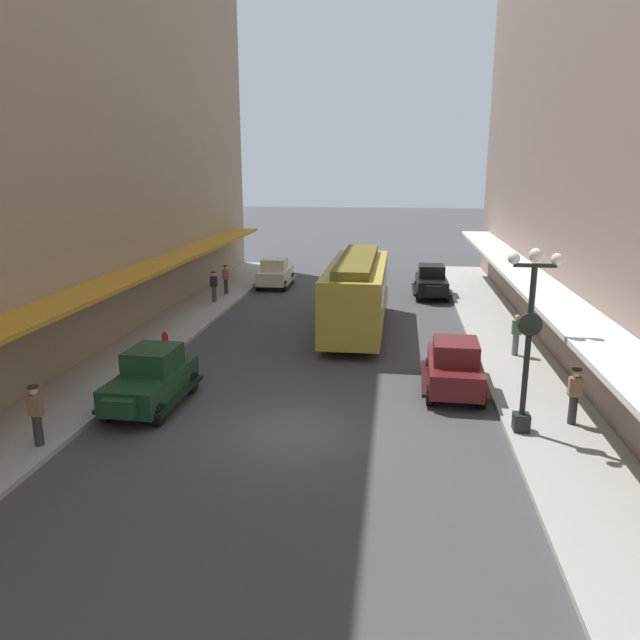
{
  "coord_description": "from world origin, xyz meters",
  "views": [
    {
      "loc": [
        2.77,
        -15.79,
        7.36
      ],
      "look_at": [
        0.0,
        6.0,
        1.8
      ],
      "focal_mm": 33.95,
      "sensor_mm": 36.0,
      "label": 1
    }
  ],
  "objects_px": {
    "parked_car_1": "(275,272)",
    "pedestrian_2": "(226,279)",
    "streetcar": "(357,290)",
    "fire_hydrant": "(165,342)",
    "parked_car_0": "(431,281)",
    "pedestrian_4": "(36,415)",
    "parked_car_2": "(454,365)",
    "lamp_post_with_clock": "(529,334)",
    "pedestrian_3": "(516,335)",
    "pedestrian_1": "(214,286)",
    "parked_car_3": "(151,377)",
    "pedestrian_0": "(574,396)"
  },
  "relations": [
    {
      "from": "pedestrian_2",
      "to": "pedestrian_3",
      "type": "xyz_separation_m",
      "value": [
        14.63,
        -10.23,
        -0.02
      ]
    },
    {
      "from": "pedestrian_1",
      "to": "pedestrian_2",
      "type": "height_order",
      "value": "same"
    },
    {
      "from": "parked_car_3",
      "to": "fire_hydrant",
      "type": "distance_m",
      "value": 5.43
    },
    {
      "from": "pedestrian_1",
      "to": "lamp_post_with_clock",
      "type": "bearing_deg",
      "value": -48.42
    },
    {
      "from": "parked_car_2",
      "to": "pedestrian_3",
      "type": "relative_size",
      "value": 2.62
    },
    {
      "from": "streetcar",
      "to": "fire_hydrant",
      "type": "distance_m",
      "value": 8.87
    },
    {
      "from": "parked_car_1",
      "to": "pedestrian_3",
      "type": "xyz_separation_m",
      "value": [
        12.32,
        -13.35,
        0.05
      ]
    },
    {
      "from": "pedestrian_2",
      "to": "streetcar",
      "type": "bearing_deg",
      "value": -39.78
    },
    {
      "from": "pedestrian_2",
      "to": "pedestrian_3",
      "type": "bearing_deg",
      "value": -34.95
    },
    {
      "from": "pedestrian_3",
      "to": "parked_car_1",
      "type": "bearing_deg",
      "value": 132.69
    },
    {
      "from": "lamp_post_with_clock",
      "to": "fire_hydrant",
      "type": "height_order",
      "value": "lamp_post_with_clock"
    },
    {
      "from": "pedestrian_2",
      "to": "parked_car_1",
      "type": "bearing_deg",
      "value": 53.51
    },
    {
      "from": "parked_car_0",
      "to": "parked_car_3",
      "type": "height_order",
      "value": "same"
    },
    {
      "from": "parked_car_0",
      "to": "parked_car_1",
      "type": "xyz_separation_m",
      "value": [
        -9.62,
        1.76,
        0.0
      ]
    },
    {
      "from": "streetcar",
      "to": "lamp_post_with_clock",
      "type": "relative_size",
      "value": 1.86
    },
    {
      "from": "streetcar",
      "to": "fire_hydrant",
      "type": "height_order",
      "value": "streetcar"
    },
    {
      "from": "parked_car_3",
      "to": "parked_car_1",
      "type": "bearing_deg",
      "value": 90.04
    },
    {
      "from": "pedestrian_0",
      "to": "pedestrian_3",
      "type": "bearing_deg",
      "value": 93.62
    },
    {
      "from": "fire_hydrant",
      "to": "lamp_post_with_clock",
      "type": "bearing_deg",
      "value": -25.17
    },
    {
      "from": "parked_car_1",
      "to": "pedestrian_4",
      "type": "height_order",
      "value": "parked_car_1"
    },
    {
      "from": "parked_car_2",
      "to": "pedestrian_4",
      "type": "bearing_deg",
      "value": -152.69
    },
    {
      "from": "lamp_post_with_clock",
      "to": "pedestrian_1",
      "type": "relative_size",
      "value": 3.09
    },
    {
      "from": "streetcar",
      "to": "fire_hydrant",
      "type": "xyz_separation_m",
      "value": [
        -7.38,
        -4.75,
        -1.34
      ]
    },
    {
      "from": "pedestrian_0",
      "to": "pedestrian_3",
      "type": "relative_size",
      "value": 1.02
    },
    {
      "from": "parked_car_0",
      "to": "parked_car_1",
      "type": "distance_m",
      "value": 9.78
    },
    {
      "from": "parked_car_1",
      "to": "fire_hydrant",
      "type": "xyz_separation_m",
      "value": [
        -1.56,
        -14.64,
        -0.38
      ]
    },
    {
      "from": "parked_car_0",
      "to": "pedestrian_4",
      "type": "xyz_separation_m",
      "value": [
        -11.38,
        -21.45,
        0.07
      ]
    },
    {
      "from": "parked_car_1",
      "to": "pedestrian_2",
      "type": "xyz_separation_m",
      "value": [
        -2.31,
        -3.13,
        0.07
      ]
    },
    {
      "from": "parked_car_3",
      "to": "lamp_post_with_clock",
      "type": "bearing_deg",
      "value": -4.16
    },
    {
      "from": "pedestrian_3",
      "to": "parked_car_2",
      "type": "bearing_deg",
      "value": -124.29
    },
    {
      "from": "parked_car_2",
      "to": "pedestrian_0",
      "type": "relative_size",
      "value": 2.57
    },
    {
      "from": "parked_car_0",
      "to": "parked_car_1",
      "type": "height_order",
      "value": "same"
    },
    {
      "from": "pedestrian_0",
      "to": "parked_car_0",
      "type": "bearing_deg",
      "value": 99.71
    },
    {
      "from": "streetcar",
      "to": "pedestrian_4",
      "type": "height_order",
      "value": "streetcar"
    },
    {
      "from": "lamp_post_with_clock",
      "to": "pedestrian_3",
      "type": "height_order",
      "value": "lamp_post_with_clock"
    },
    {
      "from": "parked_car_3",
      "to": "pedestrian_2",
      "type": "height_order",
      "value": "parked_car_3"
    },
    {
      "from": "parked_car_1",
      "to": "lamp_post_with_clock",
      "type": "distance_m",
      "value": 23.55
    },
    {
      "from": "parked_car_1",
      "to": "pedestrian_0",
      "type": "distance_m",
      "value": 23.67
    },
    {
      "from": "parked_car_2",
      "to": "pedestrian_2",
      "type": "distance_m",
      "value": 18.55
    },
    {
      "from": "fire_hydrant",
      "to": "pedestrian_0",
      "type": "bearing_deg",
      "value": -20.4
    },
    {
      "from": "parked_car_2",
      "to": "lamp_post_with_clock",
      "type": "height_order",
      "value": "lamp_post_with_clock"
    },
    {
      "from": "fire_hydrant",
      "to": "pedestrian_3",
      "type": "relative_size",
      "value": 0.5
    },
    {
      "from": "pedestrian_0",
      "to": "lamp_post_with_clock",
      "type": "bearing_deg",
      "value": -156.55
    },
    {
      "from": "fire_hydrant",
      "to": "pedestrian_1",
      "type": "bearing_deg",
      "value": 94.77
    },
    {
      "from": "parked_car_0",
      "to": "pedestrian_4",
      "type": "height_order",
      "value": "parked_car_0"
    },
    {
      "from": "parked_car_3",
      "to": "fire_hydrant",
      "type": "height_order",
      "value": "parked_car_3"
    },
    {
      "from": "pedestrian_1",
      "to": "parked_car_2",
      "type": "bearing_deg",
      "value": -45.06
    },
    {
      "from": "parked_car_0",
      "to": "parked_car_2",
      "type": "relative_size",
      "value": 0.99
    },
    {
      "from": "parked_car_0",
      "to": "pedestrian_2",
      "type": "height_order",
      "value": "parked_car_0"
    },
    {
      "from": "pedestrian_0",
      "to": "pedestrian_3",
      "type": "distance_m",
      "value": 6.62
    }
  ]
}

